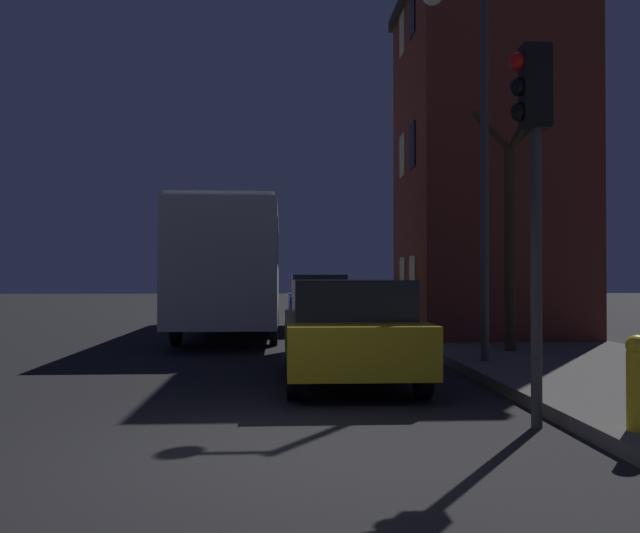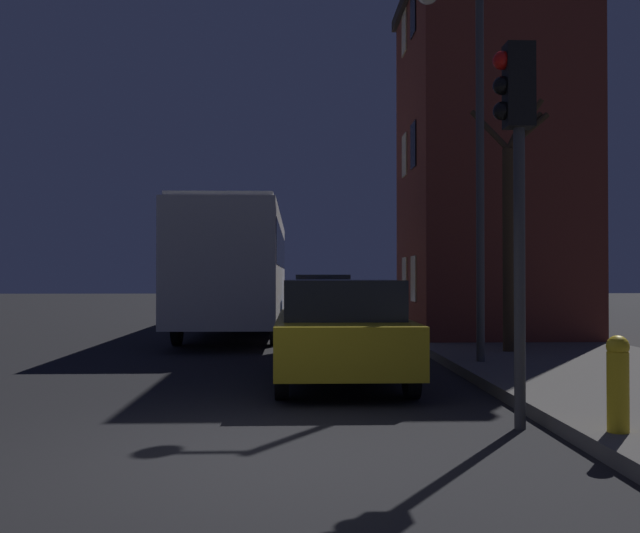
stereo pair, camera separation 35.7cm
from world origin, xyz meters
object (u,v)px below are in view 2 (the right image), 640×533
(traffic_light, at_px, (516,151))
(fire_hydrant, at_px, (618,381))
(streetlamp, at_px, (463,110))
(car_near_lane, at_px, (340,329))
(bus, at_px, (239,262))
(bare_tree, at_px, (510,219))
(car_mid_lane, at_px, (321,301))

(traffic_light, height_order, fire_hydrant, traffic_light)
(streetlamp, height_order, car_near_lane, streetlamp)
(traffic_light, bearing_deg, bus, 106.96)
(bare_tree, distance_m, car_mid_lane, 8.53)
(bus, bearing_deg, bare_tree, -49.52)
(streetlamp, xyz_separation_m, car_mid_lane, (-2.11, 9.22, -3.62))
(traffic_light, relative_size, car_mid_lane, 0.87)
(traffic_light, xyz_separation_m, car_mid_lane, (-1.58, 13.85, -2.09))
(traffic_light, xyz_separation_m, fire_hydrant, (0.67, -0.91, -2.31))
(traffic_light, xyz_separation_m, bus, (-3.99, 13.08, -0.91))
(car_near_lane, bearing_deg, bus, 103.37)
(bare_tree, height_order, car_near_lane, bare_tree)
(car_mid_lane, xyz_separation_m, fire_hydrant, (2.25, -14.76, -0.22))
(streetlamp, xyz_separation_m, bare_tree, (1.31, 1.63, -1.75))
(bare_tree, distance_m, bus, 9.00)
(streetlamp, xyz_separation_m, car_near_lane, (-2.20, -1.29, -3.67))
(traffic_light, relative_size, bus, 0.35)
(streetlamp, height_order, fire_hydrant, streetlamp)
(streetlamp, distance_m, traffic_light, 4.90)
(car_mid_lane, height_order, fire_hydrant, car_mid_lane)
(fire_hydrant, bearing_deg, bare_tree, 80.75)
(car_near_lane, bearing_deg, fire_hydrant, -61.13)
(streetlamp, relative_size, bus, 0.56)
(streetlamp, height_order, car_mid_lane, streetlamp)
(bus, distance_m, car_mid_lane, 2.79)
(bare_tree, xyz_separation_m, car_near_lane, (-3.51, -2.92, -1.91))
(bare_tree, relative_size, fire_hydrant, 5.38)
(car_mid_lane, bearing_deg, streetlamp, -77.14)
(traffic_light, bearing_deg, bare_tree, 73.64)
(traffic_light, distance_m, car_mid_lane, 14.09)
(streetlamp, bearing_deg, traffic_light, -96.48)
(car_near_lane, bearing_deg, bare_tree, 39.82)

